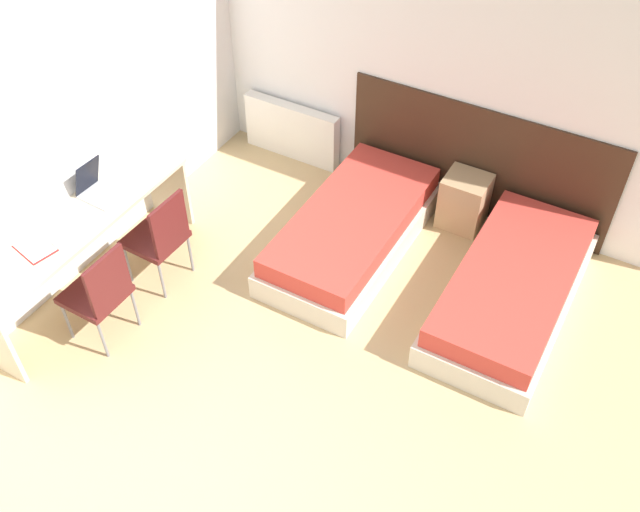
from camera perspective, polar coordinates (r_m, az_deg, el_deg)
wall_back at (r=6.39m, az=8.21°, el=15.01°), size 5.00×0.05×2.70m
wall_left at (r=6.01m, az=-18.37°, el=11.08°), size 0.05×4.90×2.70m
headboard_panel at (r=6.62m, az=12.48°, el=7.31°), size 2.48×0.03×1.11m
bed_near_window at (r=6.30m, az=2.62°, el=2.10°), size 0.92×1.94×0.42m
bed_near_door at (r=5.99m, az=15.07°, el=-2.63°), size 0.92×1.94×0.42m
nightstand at (r=6.64m, az=11.45°, el=4.33°), size 0.39×0.36×0.52m
radiator at (r=7.34m, az=-2.27°, el=9.96°), size 1.04×0.12×0.59m
desk at (r=5.99m, az=-18.42°, el=1.70°), size 0.51×2.10×0.75m
chair_near_laptop at (r=5.94m, az=-12.69°, el=1.64°), size 0.44×0.44×0.91m
chair_near_notebook at (r=5.61m, az=-17.22°, el=-2.70°), size 0.44×0.44×0.91m
laptop at (r=6.03m, az=-17.45°, el=5.15°), size 0.34×0.26×0.32m
open_notebook at (r=5.74m, az=-21.83°, el=0.61°), size 0.34×0.28×0.02m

